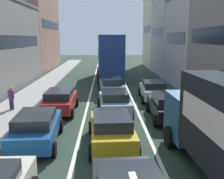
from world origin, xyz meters
The scene contains 13 objects.
sidewalk_left centered at (-6.70, 20.00, 0.07)m, with size 2.60×64.00×0.14m, color #969696.
lane_stripe_left centered at (-1.70, 20.00, 0.01)m, with size 0.16×60.00×0.01m, color silver.
lane_stripe_right centered at (1.70, 20.00, 0.01)m, with size 0.16×60.00×0.01m, color silver.
building_row_right centered at (9.90, 23.13, 4.93)m, with size 7.20×43.90×11.45m.
sedan_centre_lane_second centered at (-0.16, 7.07, 0.80)m, with size 2.26×4.39×1.49m.
wagon_left_lane_second centered at (-3.56, 7.31, 0.80)m, with size 2.28×4.41×1.49m.
hatchback_centre_lane_third centered at (0.15, 12.21, 0.80)m, with size 2.24×4.39×1.49m.
sedan_left_lane_third centered at (-3.36, 12.54, 0.80)m, with size 2.06×4.30×1.49m.
coupe_centre_lane_fourth centered at (0.09, 17.66, 0.80)m, with size 2.29×4.41×1.49m.
sedan_right_lane_behind_truck centered at (3.26, 10.93, 0.80)m, with size 2.14×4.34×1.49m.
wagon_right_lane_far centered at (3.34, 15.88, 0.80)m, with size 2.23×4.38×1.49m.
bus_mid_queue_primary centered at (0.08, 26.13, 2.83)m, with size 3.08×10.58×5.06m.
pedestrian_near_kerb centered at (-6.58, 12.80, 0.95)m, with size 0.48×0.34×1.66m.
Camera 1 is at (-0.43, -4.12, 4.78)m, focal length 42.16 mm.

